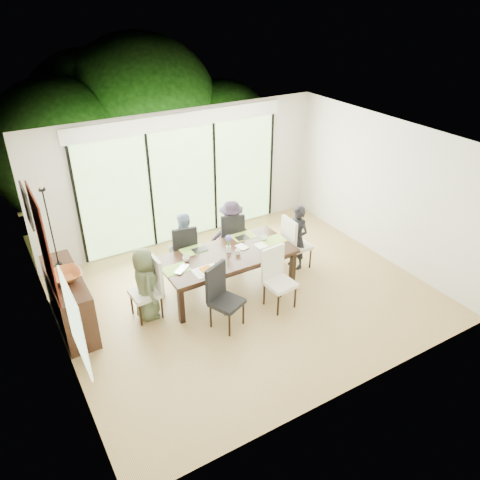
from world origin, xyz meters
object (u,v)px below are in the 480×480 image
chair_left_end (145,289)px  person_far_left (183,245)px  bowl (65,276)px  chair_right_end (298,242)px  chair_near_right (280,280)px  person_right_end (297,238)px  chair_far_left (183,249)px  sideboard (69,301)px  vase (229,249)px  table_top (227,255)px  chair_far_right (231,235)px  person_far_right (231,232)px  laptop (184,270)px  person_left_end (145,284)px  cup_a (186,259)px  cup_c (264,238)px  cup_b (238,252)px  chair_near_left (227,298)px

chair_left_end → person_far_left: 1.34m
person_far_left → bowl: size_ratio=2.58×
chair_right_end → chair_near_right: (-1.00, -0.87, 0.00)m
person_right_end → chair_far_left: bearing=-125.6°
sideboard → vase: bearing=-7.8°
chair_far_left → person_far_left: person_far_left is taller
table_top → bowl: (-2.58, 0.31, 0.27)m
chair_far_right → person_right_end: (0.93, -0.85, 0.09)m
person_far_right → bowl: (-3.13, -0.52, 0.34)m
laptop → chair_left_end: bearing=134.1°
table_top → chair_right_end: bearing=-0.0°
person_left_end → person_right_end: 2.96m
table_top → chair_right_end: chair_right_end is taller
person_far_right → cup_a: person_far_right is taller
vase → sideboard: 2.68m
chair_left_end → bowl: bearing=-108.8°
laptop → cup_c: cup_c is taller
laptop → person_right_end: bearing=-34.7°
table_top → person_left_end: 1.48m
bowl → cup_a: bearing=-4.8°
cup_c → cup_a: bearing=178.1°
chair_right_end → person_far_right: person_far_right is taller
person_far_left → cup_b: person_far_left is taller
chair_left_end → chair_near_left: bearing=46.1°
person_left_end → cup_a: 0.81m
laptop → sideboard: (-1.73, 0.51, -0.28)m
chair_far_left → bowl: chair_far_left is taller
person_far_right → bowl: person_far_right is taller
cup_b → bowl: 2.77m
chair_far_right → cup_a: 1.45m
chair_far_left → chair_near_left: 1.72m
chair_far_right → vase: chair_far_right is taller
person_right_end → chair_far_right: bearing=-144.3°
table_top → laptop: laptop is taller
chair_right_end → person_right_end: size_ratio=0.85×
chair_far_left → person_left_end: bearing=51.1°
chair_right_end → person_far_right: (-0.95, 0.83, 0.09)m
chair_far_left → person_far_right: person_far_right is taller
chair_right_end → vase: size_ratio=9.17×
chair_left_end → vase: bearing=88.9°
person_far_right → cup_c: size_ratio=10.40×
cup_b → chair_right_end: bearing=4.2°
table_top → bowl: bowl is taller
cup_a → bowl: bowl is taller
person_far_right → cup_b: (-0.40, -0.93, 0.14)m
cup_a → sideboard: (-1.88, 0.26, -0.31)m
person_far_left → table_top: bearing=103.8°
chair_far_left → chair_far_right: (1.00, 0.00, 0.00)m
person_far_right → cup_a: 1.43m
person_far_right → laptop: (-1.40, -0.93, 0.11)m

